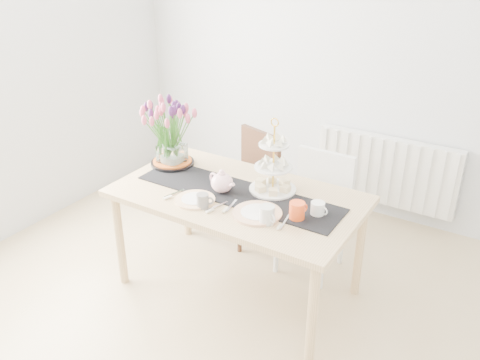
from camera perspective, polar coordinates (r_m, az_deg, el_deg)
The scene contains 16 objects.
room_shell at distance 2.53m, azimuth -7.82°, elevation 3.11°, with size 4.50×4.50×4.50m.
radiator at distance 4.48m, azimuth 16.02°, elevation 1.03°, with size 1.20×0.08×0.60m, color white.
dining_table at distance 3.33m, azimuth -0.26°, elevation -2.69°, with size 1.60×0.90×0.75m.
chair_brown at distance 4.08m, azimuth 1.11°, elevation 0.34°, with size 0.54×0.54×0.87m.
chair_white at distance 3.72m, azimuth 8.65°, elevation -2.60°, with size 0.44×0.44×0.87m.
table_runner at distance 3.29m, azimuth -0.27°, elevation -1.46°, with size 1.40×0.35×0.01m, color black.
tulip_vase at distance 3.58m, azimuth -7.86°, elevation 6.41°, with size 0.61×0.61×0.52m.
cake_stand at distance 3.27m, azimuth 3.74°, elevation 0.77°, with size 0.31×0.31×0.45m.
teapot at distance 3.27m, azimuth -2.04°, elevation -0.30°, with size 0.23×0.19×0.15m, color white, non-canonical shape.
cream_jug at distance 3.06m, azimuth 8.71°, elevation -3.20°, with size 0.09×0.09×0.09m, color silver.
tart_tin at distance 3.72m, azimuth -7.58°, elevation 1.96°, with size 0.31×0.31×0.04m.
mug_grey at distance 3.12m, azimuth -4.22°, elevation -2.33°, with size 0.07×0.07×0.09m, color slate.
mug_white at distance 2.95m, azimuth 3.03°, elevation -3.90°, with size 0.09×0.09×0.11m, color silver.
mug_orange at distance 3.00m, azimuth 6.42°, elevation -3.48°, with size 0.09×0.09×0.11m, color #F04C1A.
plate_left at distance 3.22m, azimuth -5.08°, elevation -2.21°, with size 0.26×0.26×0.01m, color white.
plate_right at distance 3.05m, azimuth 1.96°, elevation -3.75°, with size 0.30×0.30×0.02m, color silver.
Camera 1 is at (1.51, -1.78, 2.28)m, focal length 38.00 mm.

